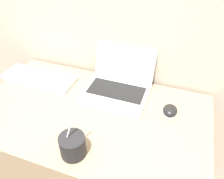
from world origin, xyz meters
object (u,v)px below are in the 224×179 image
drink_cup (73,145)px  computer_mouse (170,111)px  laptop (118,84)px  external_keyboard (39,78)px

drink_cup → computer_mouse: size_ratio=2.52×
laptop → external_keyboard: size_ratio=0.77×
laptop → drink_cup: (-0.04, -0.44, 0.01)m
computer_mouse → external_keyboard: (-0.75, 0.03, -0.01)m
computer_mouse → external_keyboard: size_ratio=0.20×
laptop → external_keyboard: laptop is taller
laptop → drink_cup: bearing=-94.6°
laptop → drink_cup: drink_cup is taller
drink_cup → computer_mouse: (0.32, 0.36, -0.03)m
drink_cup → laptop: bearing=85.4°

